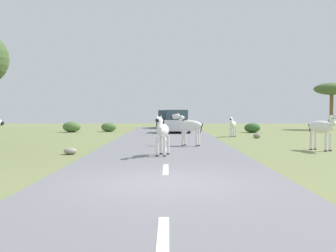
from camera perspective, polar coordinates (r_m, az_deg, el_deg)
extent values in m
plane|color=olive|center=(9.15, -0.53, -8.49)|extent=(90.00, 90.00, 0.00)
cube|color=slate|center=(9.14, -0.30, -8.33)|extent=(6.00, 64.00, 0.05)
cube|color=silver|center=(5.25, -0.62, -16.01)|extent=(0.16, 2.00, 0.01)
cube|color=silver|center=(11.11, -0.22, -6.31)|extent=(0.16, 2.00, 0.01)
cube|color=silver|center=(17.07, -0.10, -3.34)|extent=(0.16, 2.00, 0.01)
cube|color=silver|center=(23.05, -0.05, -1.90)|extent=(0.16, 2.00, 0.01)
cube|color=silver|center=(29.04, -0.01, -1.06)|extent=(0.16, 2.00, 0.01)
cube|color=silver|center=(35.03, 0.01, -0.51)|extent=(0.16, 2.00, 0.01)
ellipsoid|color=silver|center=(14.49, -0.66, -0.65)|extent=(0.61, 1.11, 0.50)
cylinder|color=silver|center=(14.22, -1.47, -3.01)|extent=(0.12, 0.12, 0.72)
cylinder|color=#28231E|center=(14.26, -1.46, -4.34)|extent=(0.14, 0.14, 0.05)
cylinder|color=silver|center=(14.17, -0.41, -3.03)|extent=(0.12, 0.12, 0.72)
cylinder|color=#28231E|center=(14.20, -0.41, -4.37)|extent=(0.14, 0.14, 0.05)
cylinder|color=silver|center=(14.89, -0.89, -2.77)|extent=(0.12, 0.12, 0.72)
cylinder|color=#28231E|center=(14.92, -0.89, -4.05)|extent=(0.14, 0.14, 0.05)
cylinder|color=silver|center=(14.84, 0.12, -2.79)|extent=(0.12, 0.12, 0.72)
cylinder|color=#28231E|center=(14.87, 0.12, -4.07)|extent=(0.14, 0.14, 0.05)
cylinder|color=silver|center=(13.99, -1.08, 0.29)|extent=(0.26, 0.40, 0.42)
cube|color=black|center=(13.98, -1.08, 0.64)|extent=(0.10, 0.35, 0.29)
ellipsoid|color=silver|center=(13.74, -1.29, 0.91)|extent=(0.27, 0.49, 0.23)
ellipsoid|color=black|center=(13.56, -1.46, 0.82)|extent=(0.16, 0.18, 0.14)
cone|color=silver|center=(13.86, -1.46, 1.40)|extent=(0.10, 0.10, 0.13)
cone|color=silver|center=(13.84, -0.92, 1.39)|extent=(0.10, 0.10, 0.13)
cylinder|color=black|center=(15.01, -0.25, -0.92)|extent=(0.07, 0.15, 0.42)
ellipsoid|color=silver|center=(18.46, 3.45, 0.05)|extent=(1.16, 0.87, 0.51)
cylinder|color=silver|center=(18.76, 2.62, -1.72)|extent=(0.15, 0.15, 0.74)
cylinder|color=#28231E|center=(18.79, 2.61, -2.77)|extent=(0.17, 0.17, 0.05)
cylinder|color=silver|center=(18.51, 2.27, -1.77)|extent=(0.15, 0.15, 0.74)
cylinder|color=#28231E|center=(18.54, 2.27, -2.83)|extent=(0.17, 0.17, 0.05)
cylinder|color=silver|center=(18.48, 4.63, -1.78)|extent=(0.15, 0.15, 0.74)
cylinder|color=#28231E|center=(18.51, 4.62, -2.85)|extent=(0.17, 0.17, 0.05)
cylinder|color=silver|center=(18.23, 4.30, -1.83)|extent=(0.15, 0.15, 0.74)
cylinder|color=#28231E|center=(18.25, 4.30, -2.91)|extent=(0.17, 0.17, 0.05)
cylinder|color=silver|center=(18.66, 1.99, 0.88)|extent=(0.44, 0.35, 0.44)
cube|color=black|center=(18.66, 1.99, 1.16)|extent=(0.34, 0.20, 0.30)
ellipsoid|color=silver|center=(18.77, 1.28, 1.39)|extent=(0.51, 0.39, 0.24)
ellipsoid|color=black|center=(18.85, 0.76, 1.34)|extent=(0.21, 0.20, 0.14)
cone|color=silver|center=(18.78, 1.70, 1.75)|extent=(0.12, 0.12, 0.14)
cone|color=silver|center=(18.66, 1.52, 1.74)|extent=(0.12, 0.12, 0.14)
cylinder|color=black|center=(18.26, 5.01, -0.29)|extent=(0.15, 0.10, 0.44)
ellipsoid|color=black|center=(12.23, -22.99, 0.39)|extent=(0.21, 0.20, 0.14)
ellipsoid|color=silver|center=(18.00, 21.45, -0.14)|extent=(0.98, 1.22, 0.54)
cylinder|color=silver|center=(17.69, 22.10, -2.20)|extent=(0.16, 0.16, 0.78)
cylinder|color=#28231E|center=(17.72, 22.08, -3.38)|extent=(0.18, 0.18, 0.05)
cylinder|color=silver|center=(17.92, 22.66, -2.16)|extent=(0.16, 0.16, 0.78)
cylinder|color=#28231E|center=(17.95, 22.64, -3.32)|extent=(0.18, 0.18, 0.05)
cylinder|color=silver|center=(18.15, 20.20, -2.07)|extent=(0.16, 0.16, 0.78)
cylinder|color=#28231E|center=(18.18, 20.19, -3.22)|extent=(0.18, 0.18, 0.05)
cylinder|color=silver|center=(18.38, 20.77, -2.03)|extent=(0.16, 0.16, 0.78)
cylinder|color=#28231E|center=(18.41, 20.76, -3.16)|extent=(0.18, 0.18, 0.05)
cylinder|color=silver|center=(17.66, 22.87, 0.70)|extent=(0.39, 0.46, 0.46)
cube|color=black|center=(17.66, 22.88, 1.00)|extent=(0.23, 0.35, 0.32)
cone|color=silver|center=(17.51, 23.13, 1.65)|extent=(0.13, 0.13, 0.15)
cylinder|color=black|center=(18.36, 20.03, -0.41)|extent=(0.12, 0.16, 0.46)
ellipsoid|color=silver|center=(26.23, 9.55, 0.26)|extent=(0.67, 1.01, 0.44)
cylinder|color=silver|center=(25.97, 9.16, -0.88)|extent=(0.12, 0.12, 0.64)
cylinder|color=#28231E|center=(25.99, 9.15, -1.54)|extent=(0.14, 0.14, 0.04)
cylinder|color=silver|center=(25.93, 9.68, -0.89)|extent=(0.12, 0.12, 0.64)
cylinder|color=#28231E|center=(25.95, 9.67, -1.55)|extent=(0.14, 0.14, 0.04)
cylinder|color=silver|center=(26.57, 9.41, -0.81)|extent=(0.12, 0.12, 0.64)
cylinder|color=#28231E|center=(26.59, 9.41, -1.46)|extent=(0.14, 0.14, 0.04)
cylinder|color=silver|center=(26.53, 9.92, -0.82)|extent=(0.12, 0.12, 0.64)
cylinder|color=#28231E|center=(26.55, 9.91, -1.46)|extent=(0.14, 0.14, 0.04)
cylinder|color=silver|center=(25.78, 9.37, 0.73)|extent=(0.27, 0.37, 0.38)
cube|color=black|center=(25.78, 9.37, 0.90)|extent=(0.14, 0.30, 0.26)
ellipsoid|color=silver|center=(25.56, 9.28, 1.03)|extent=(0.30, 0.44, 0.20)
ellipsoid|color=black|center=(25.40, 9.21, 0.99)|extent=(0.16, 0.18, 0.12)
cone|color=silver|center=(25.67, 9.19, 1.27)|extent=(0.10, 0.10, 0.12)
cone|color=silver|center=(25.65, 9.45, 1.26)|extent=(0.10, 0.10, 0.12)
cylinder|color=black|center=(26.69, 9.73, 0.10)|extent=(0.08, 0.14, 0.38)
cube|color=black|center=(38.18, -0.08, 0.58)|extent=(1.90, 4.24, 0.80)
cube|color=#334751|center=(38.36, -0.08, 1.76)|extent=(1.69, 2.24, 0.76)
cube|color=black|center=(36.03, 0.00, 0.05)|extent=(1.71, 0.20, 0.24)
cylinder|color=black|center=(36.83, -1.43, 0.15)|extent=(0.24, 0.69, 0.68)
cylinder|color=black|center=(36.87, 1.37, 0.15)|extent=(0.24, 0.69, 0.68)
cylinder|color=black|center=(39.53, -1.42, 0.29)|extent=(0.24, 0.69, 0.68)
cylinder|color=black|center=(39.56, 1.19, 0.29)|extent=(0.24, 0.69, 0.68)
cube|color=silver|center=(30.30, 1.51, 0.17)|extent=(2.03, 4.29, 0.80)
cube|color=#334751|center=(30.08, 1.50, 1.64)|extent=(1.76, 2.29, 0.76)
cube|color=black|center=(32.46, 1.63, -0.18)|extent=(1.72, 0.25, 0.24)
cylinder|color=black|center=(31.64, 3.21, -0.19)|extent=(0.26, 0.69, 0.68)
cylinder|color=black|center=(31.69, -0.04, -0.18)|extent=(0.26, 0.69, 0.68)
cylinder|color=black|center=(28.94, 3.20, -0.41)|extent=(0.26, 0.69, 0.68)
cylinder|color=black|center=(29.00, -0.36, -0.40)|extent=(0.26, 0.69, 0.68)
cylinder|color=brown|center=(39.10, 22.79, 1.87)|extent=(0.33, 0.33, 3.19)
ellipsoid|color=#425B2D|center=(39.16, 22.83, 5.02)|extent=(3.16, 3.16, 1.11)
ellipsoid|color=#4C7038|center=(32.40, -13.72, -0.12)|extent=(1.43, 1.29, 0.86)
ellipsoid|color=#4C7038|center=(32.66, -8.50, -0.16)|extent=(1.25, 1.12, 0.75)
ellipsoid|color=#2D5628|center=(31.55, 12.28, -0.27)|extent=(1.25, 1.12, 0.75)
ellipsoid|color=gray|center=(15.83, -13.91, -3.55)|extent=(0.51, 0.52, 0.26)
ellipsoid|color=gray|center=(24.99, 12.90, -1.42)|extent=(0.46, 0.37, 0.30)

